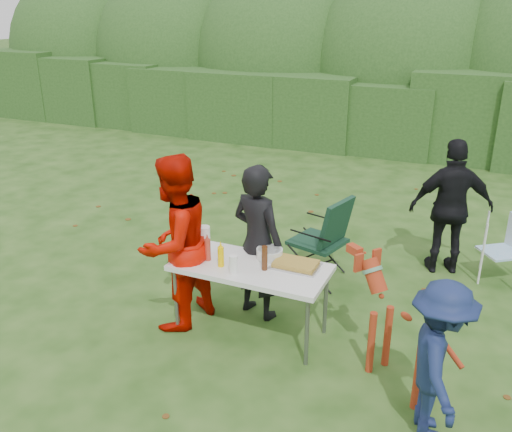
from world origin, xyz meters
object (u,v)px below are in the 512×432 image
at_px(ketchup_bottle, 208,250).
at_px(beer_bottle, 265,258).
at_px(person_cook, 258,242).
at_px(lawn_chair, 502,249).
at_px(mustard_bottle, 221,257).
at_px(child, 438,361).
at_px(person_red_jacket, 175,243).
at_px(folding_table, 251,270).
at_px(camping_chair, 318,237).
at_px(person_black_puffy, 451,208).
at_px(paper_towel_roll, 204,239).
at_px(dog, 404,333).

relative_size(ketchup_bottle, beer_bottle, 0.92).
height_order(person_cook, lawn_chair, person_cook).
bearing_deg(mustard_bottle, child, -14.82).
relative_size(person_red_jacket, child, 1.39).
bearing_deg(mustard_bottle, beer_bottle, 14.30).
bearing_deg(child, folding_table, 53.07).
bearing_deg(mustard_bottle, camping_chair, 72.68).
bearing_deg(camping_chair, person_black_puffy, -135.30).
relative_size(person_red_jacket, paper_towel_roll, 6.84).
xyz_separation_m(folding_table, beer_bottle, (0.16, -0.03, 0.17)).
height_order(person_cook, dog, person_cook).
bearing_deg(beer_bottle, ketchup_bottle, -176.46).
bearing_deg(beer_bottle, person_black_puffy, 56.76).
relative_size(person_black_puffy, camping_chair, 1.59).
bearing_deg(folding_table, mustard_bottle, -152.36).
bearing_deg(dog, ketchup_bottle, 30.78).
relative_size(dog, beer_bottle, 4.55).
relative_size(person_cook, person_red_jacket, 0.92).
bearing_deg(paper_towel_roll, folding_table, -11.73).
distance_m(person_red_jacket, lawn_chair, 3.82).
height_order(mustard_bottle, beer_bottle, beer_bottle).
bearing_deg(person_cook, folding_table, 118.61).
xyz_separation_m(person_cook, mustard_bottle, (-0.17, -0.49, 0.02)).
bearing_deg(folding_table, dog, -8.36).
bearing_deg(person_black_puffy, dog, 67.63).
bearing_deg(person_cook, camping_chair, -90.91).
xyz_separation_m(person_cook, lawn_chair, (2.31, 1.84, -0.43)).
xyz_separation_m(person_black_puffy, dog, (-0.10, -2.41, -0.31)).
relative_size(lawn_chair, ketchup_bottle, 3.57).
bearing_deg(person_black_puffy, ketchup_bottle, 27.96).
xyz_separation_m(dog, beer_bottle, (-1.35, 0.19, 0.34)).
distance_m(child, lawn_chair, 2.92).
relative_size(camping_chair, lawn_chair, 1.32).
distance_m(child, ketchup_bottle, 2.34).
distance_m(child, dog, 0.57).
bearing_deg(paper_towel_roll, lawn_chair, 36.75).
relative_size(dog, paper_towel_roll, 4.20).
distance_m(child, mustard_bottle, 2.15).
distance_m(person_cook, paper_towel_roll, 0.54).
xyz_separation_m(mustard_bottle, beer_bottle, (0.41, 0.10, 0.02)).
distance_m(person_cook, camping_chair, 1.13).
distance_m(person_black_puffy, paper_towel_roll, 3.01).
distance_m(mustard_bottle, paper_towel_roll, 0.40).
height_order(dog, mustard_bottle, dog).
bearing_deg(person_red_jacket, camping_chair, 158.10).
relative_size(mustard_bottle, beer_bottle, 0.83).
relative_size(person_cook, beer_bottle, 6.83).
height_order(child, ketchup_bottle, child).
distance_m(folding_table, lawn_chair, 3.15).
distance_m(folding_table, person_black_puffy, 2.72).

